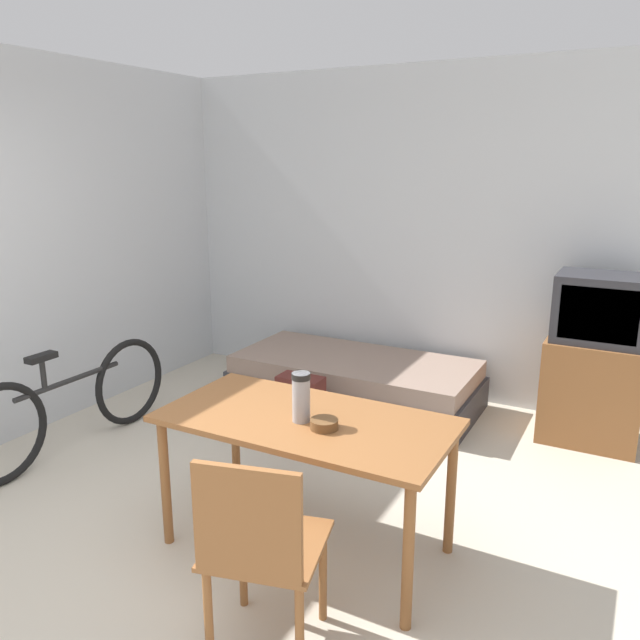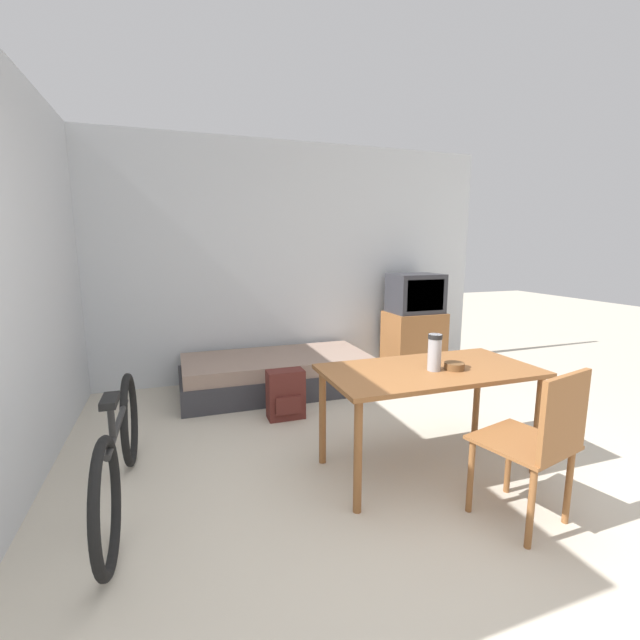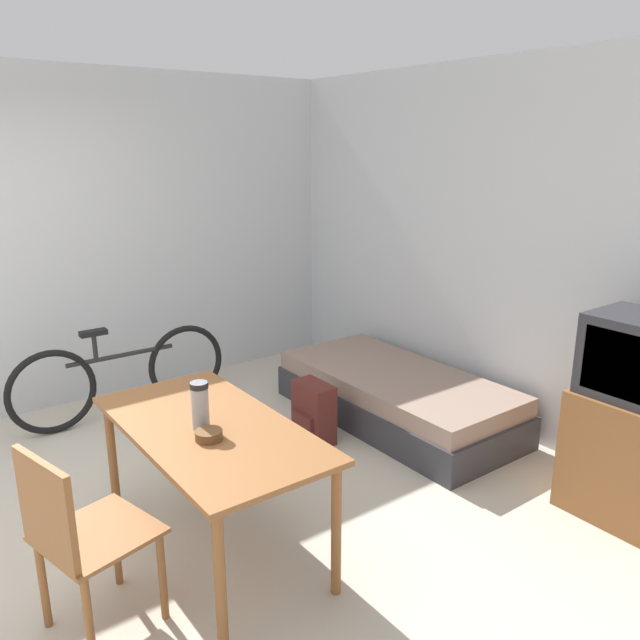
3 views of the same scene
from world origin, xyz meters
name	(u,v)px [view 2 (image 2 of 3)]	position (x,y,z in m)	size (l,w,h in m)	color
ground_plane	(437,557)	(0.00, 0.00, 0.00)	(20.00, 20.00, 0.00)	beige
wall_back	(279,262)	(0.00, 3.27, 1.35)	(5.14, 0.06, 2.70)	silver
wall_left	(23,277)	(-2.10, 1.62, 1.35)	(0.06, 4.24, 2.70)	silver
daybed	(277,374)	(-0.19, 2.70, 0.19)	(1.99, 0.92, 0.39)	#333338
tv	(414,325)	(1.59, 2.87, 0.58)	(0.65, 0.51, 1.21)	brown
dining_table	(429,380)	(0.43, 0.78, 0.65)	(1.45, 0.74, 0.73)	brown
wooden_chair	(540,439)	(0.64, 0.04, 0.52)	(0.54, 0.54, 0.91)	brown
bicycle	(120,452)	(-1.54, 1.00, 0.34)	(0.08, 1.73, 0.75)	black
thermos_flask	(435,351)	(0.43, 0.74, 0.86)	(0.09, 0.09, 0.25)	#99999E
mate_bowl	(454,366)	(0.57, 0.71, 0.75)	(0.13, 0.13, 0.05)	brown
backpack	(286,395)	(-0.28, 1.96, 0.22)	(0.33, 0.21, 0.45)	#56231E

